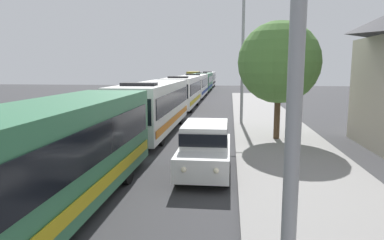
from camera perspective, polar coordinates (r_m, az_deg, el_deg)
name	(u,v)px	position (r m, az deg, el deg)	size (l,w,h in m)	color
bus_lead	(45,159)	(9.49, -23.04, -5.91)	(2.58, 11.50, 3.21)	#33724C
bus_second_in_line	(154,105)	(21.32, -6.20, 2.45)	(2.58, 11.73, 3.21)	silver
bus_middle	(183,91)	(34.06, -1.48, 4.78)	(2.58, 10.59, 3.21)	silver
bus_fourth_in_line	(196,85)	(46.62, 0.63, 5.82)	(2.58, 11.74, 3.21)	silver
bus_rear	(203,81)	(59.42, 1.87, 6.41)	(2.58, 12.00, 3.21)	#33724C
bus_tail_end	(208,79)	(73.11, 2.71, 6.82)	(2.58, 10.66, 3.21)	silver
white_suv	(205,146)	(13.08, 2.20, -4.31)	(1.86, 4.65, 1.90)	white
box_truck_oncoming	(193,78)	(73.92, 0.16, 6.86)	(2.35, 7.53, 3.15)	black
streetlamp_mid	(243,45)	(24.15, 8.37, 12.15)	(6.49, 0.28, 8.71)	gray
roadside_tree	(279,62)	(19.04, 14.12, 9.17)	(4.32, 4.32, 6.25)	#4C3823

